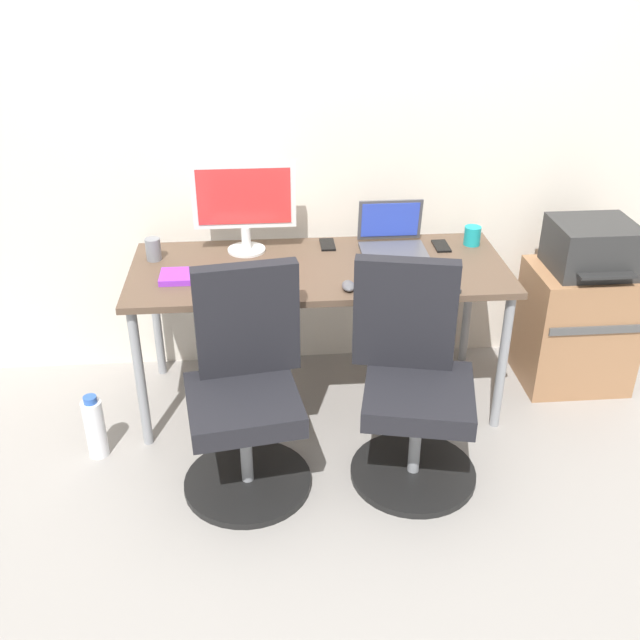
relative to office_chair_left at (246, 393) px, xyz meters
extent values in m
plane|color=gray|center=(0.35, 0.57, -0.42)|extent=(5.28, 5.28, 0.00)
cube|color=silver|center=(0.35, 1.00, 0.88)|extent=(4.40, 0.04, 2.60)
cube|color=brown|center=(0.35, 0.57, 0.28)|extent=(1.73, 0.70, 0.03)
cylinder|color=gray|center=(-0.47, 0.27, -0.08)|extent=(0.04, 0.04, 0.69)
cylinder|color=gray|center=(1.16, 0.27, -0.08)|extent=(0.04, 0.04, 0.69)
cylinder|color=gray|center=(-0.47, 0.87, -0.08)|extent=(0.04, 0.04, 0.69)
cylinder|color=gray|center=(1.16, 0.87, -0.08)|extent=(0.04, 0.04, 0.69)
cylinder|color=black|center=(-0.01, -0.06, -0.41)|extent=(0.54, 0.54, 0.03)
cylinder|color=gray|center=(-0.01, -0.06, -0.22)|extent=(0.05, 0.05, 0.34)
cube|color=black|center=(-0.01, -0.06, -0.01)|extent=(0.50, 0.50, 0.09)
cube|color=black|center=(0.02, 0.12, 0.28)|extent=(0.43, 0.13, 0.48)
cylinder|color=black|center=(0.70, -0.06, -0.41)|extent=(0.54, 0.54, 0.03)
cylinder|color=gray|center=(0.70, -0.06, -0.22)|extent=(0.05, 0.05, 0.34)
cube|color=black|center=(0.70, -0.06, -0.01)|extent=(0.52, 0.52, 0.09)
cube|color=black|center=(0.66, 0.12, 0.28)|extent=(0.43, 0.16, 0.48)
cube|color=#996B47|center=(1.66, 0.63, -0.11)|extent=(0.52, 0.41, 0.63)
cube|color=#4C4C4C|center=(1.66, 0.42, -0.01)|extent=(0.46, 0.01, 0.04)
cube|color=#2D2D2D|center=(1.66, 0.63, 0.32)|extent=(0.38, 0.34, 0.24)
cube|color=#262626|center=(1.66, 0.43, 0.26)|extent=(0.27, 0.06, 0.01)
cylinder|color=white|center=(-0.68, 0.20, -0.28)|extent=(0.09, 0.09, 0.28)
cylinder|color=#2D59B2|center=(-0.68, 0.20, -0.13)|extent=(0.06, 0.06, 0.03)
cylinder|color=silver|center=(0.01, 0.78, 0.30)|extent=(0.18, 0.18, 0.01)
cylinder|color=silver|center=(0.01, 0.78, 0.37)|extent=(0.04, 0.04, 0.11)
cube|color=silver|center=(0.01, 0.78, 0.58)|extent=(0.48, 0.03, 0.31)
cube|color=red|center=(0.01, 0.76, 0.58)|extent=(0.43, 0.00, 0.26)
cube|color=#4C4C51|center=(0.71, 0.69, 0.31)|extent=(0.31, 0.22, 0.02)
cube|color=#4C4C51|center=(0.71, 0.82, 0.42)|extent=(0.31, 0.04, 0.21)
cube|color=blue|center=(0.71, 0.81, 0.42)|extent=(0.28, 0.03, 0.18)
cube|color=silver|center=(0.00, 0.32, 0.31)|extent=(0.34, 0.12, 0.02)
cube|color=#2D2D2D|center=(0.75, 0.30, 0.31)|extent=(0.34, 0.12, 0.02)
ellipsoid|color=#515156|center=(0.45, 0.32, 0.31)|extent=(0.06, 0.10, 0.03)
ellipsoid|color=#B7B7B7|center=(0.91, 0.43, 0.31)|extent=(0.06, 0.10, 0.03)
cylinder|color=teal|center=(1.11, 0.76, 0.34)|extent=(0.08, 0.08, 0.09)
cylinder|color=slate|center=(-0.42, 0.70, 0.35)|extent=(0.07, 0.07, 0.10)
cube|color=black|center=(0.96, 0.75, 0.30)|extent=(0.07, 0.14, 0.01)
cube|color=black|center=(0.41, 0.81, 0.30)|extent=(0.07, 0.14, 0.01)
cube|color=purple|center=(-0.26, 0.48, 0.31)|extent=(0.21, 0.15, 0.03)
camera|label=1|loc=(0.10, -2.48, 1.68)|focal=40.95mm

